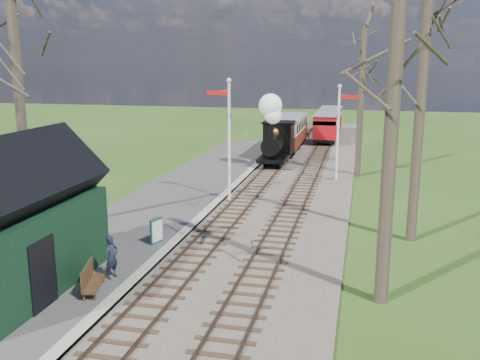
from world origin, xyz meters
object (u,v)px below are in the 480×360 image
(semaphore_far, at_px, (339,126))
(sign_board, at_px, (157,231))
(coach, at_px, (288,132))
(locomotive, at_px, (275,134))
(bench, at_px, (90,279))
(semaphore_near, at_px, (228,131))
(red_carriage_b, at_px, (330,120))
(red_carriage_a, at_px, (326,127))
(station_shed, at_px, (14,224))
(person, at_px, (112,257))

(semaphore_far, relative_size, sign_board, 5.81)
(coach, bearing_deg, semaphore_far, -66.20)
(locomotive, bearing_deg, bench, -95.46)
(semaphore_near, height_order, coach, semaphore_near)
(locomotive, height_order, red_carriage_b, locomotive)
(red_carriage_b, bearing_deg, bench, -96.97)
(red_carriage_a, bearing_deg, coach, -117.19)
(bench, bearing_deg, red_carriage_a, 81.87)
(red_carriage_a, xyz_separation_m, red_carriage_b, (0.00, 5.50, 0.00))
(bench, bearing_deg, station_shed, -173.01)
(station_shed, xyz_separation_m, coach, (4.30, 27.92, -0.66))
(station_shed, distance_m, coach, 28.25)
(semaphore_far, distance_m, red_carriage_a, 15.20)
(semaphore_near, bearing_deg, coach, 87.23)
(bench, bearing_deg, locomotive, 84.54)
(locomotive, xyz_separation_m, red_carriage_a, (2.61, 11.13, -0.74))
(red_carriage_a, xyz_separation_m, sign_board, (-4.35, -28.14, -0.77))
(semaphore_near, distance_m, locomotive, 9.98)
(semaphore_near, bearing_deg, red_carriage_a, 80.87)
(semaphore_far, bearing_deg, semaphore_near, -130.60)
(semaphore_far, bearing_deg, station_shed, -115.72)
(station_shed, xyz_separation_m, sign_board, (2.54, 4.84, -1.58))
(locomotive, relative_size, person, 3.43)
(coach, height_order, red_carriage_a, coach)
(station_shed, bearing_deg, locomotive, 78.90)
(station_shed, xyz_separation_m, semaphore_near, (3.53, 12.00, 1.35))
(red_carriage_b, relative_size, person, 3.54)
(semaphore_far, bearing_deg, person, -110.70)
(semaphore_near, bearing_deg, locomotive, 85.60)
(locomotive, distance_m, bench, 21.73)
(semaphore_far, distance_m, locomotive, 5.95)
(coach, xyz_separation_m, sign_board, (-1.75, -23.08, -0.92))
(locomotive, height_order, bench, locomotive)
(red_carriage_a, height_order, red_carriage_b, same)
(locomotive, bearing_deg, red_carriage_a, 76.79)
(coach, bearing_deg, semaphore_near, -92.77)
(station_shed, height_order, red_carriage_b, station_shed)
(coach, bearing_deg, station_shed, -98.75)
(red_carriage_b, xyz_separation_m, person, (-4.50, -37.08, -0.56))
(semaphore_far, xyz_separation_m, person, (-6.27, -16.61, -2.45))
(semaphore_near, xyz_separation_m, red_carriage_a, (3.37, 20.98, -2.16))
(semaphore_far, relative_size, bench, 3.75)
(bench, relative_size, person, 1.09)
(semaphore_far, xyz_separation_m, locomotive, (-4.39, 3.85, -1.15))
(semaphore_near, relative_size, semaphore_far, 1.09)
(red_carriage_b, xyz_separation_m, bench, (-4.67, -38.20, -0.87))
(locomotive, relative_size, bench, 3.15)
(person, bearing_deg, locomotive, 11.39)
(station_shed, height_order, semaphore_far, semaphore_far)
(sign_board, xyz_separation_m, bench, (-0.32, -4.57, -0.10))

